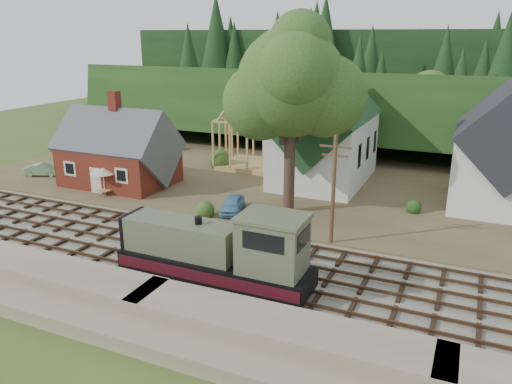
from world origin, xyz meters
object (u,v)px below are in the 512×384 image
at_px(patio_set, 103,172).
at_px(car_blue, 232,204).
at_px(locomotive, 221,252).
at_px(car_green, 43,170).

bearing_deg(patio_set, car_blue, 2.81).
bearing_deg(locomotive, car_green, 155.02).
height_order(locomotive, car_green, locomotive).
distance_m(locomotive, patio_set, 20.38).
distance_m(car_green, patio_set, 10.62).
xyz_separation_m(locomotive, car_green, (-27.73, 12.92, -1.19)).
bearing_deg(patio_set, car_green, 165.95).
relative_size(locomotive, car_green, 3.17).
xyz_separation_m(car_green, patio_set, (10.20, -2.55, 1.55)).
bearing_deg(car_blue, patio_set, 168.54).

